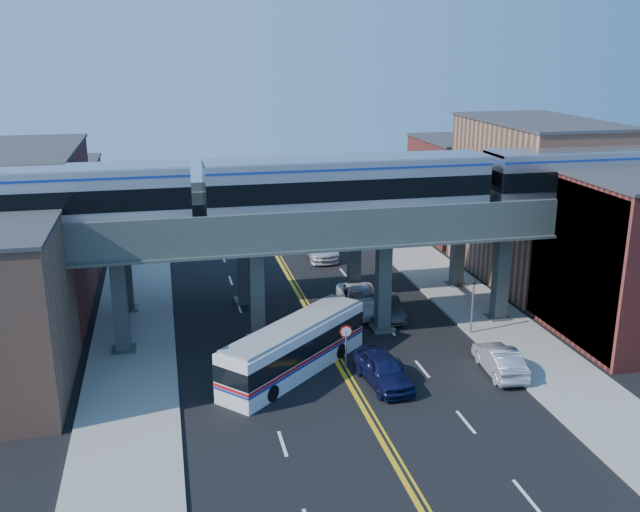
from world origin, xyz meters
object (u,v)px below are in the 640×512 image
object	(u,v)px
traffic_signal	(473,300)
car_parked_curb	(500,360)
transit_train	(348,186)
car_lane_b	(388,307)
car_lane_c	(359,299)
car_lane_d	(320,247)
transit_bus	(294,348)
car_lane_a	(383,370)
stop_sign	(346,340)

from	to	relation	value
traffic_signal	car_parked_curb	world-z (taller)	traffic_signal
transit_train	car_lane_b	bearing A→B (deg)	30.52
car_lane_c	car_lane_d	bearing A→B (deg)	96.35
transit_bus	car_parked_curb	xyz separation A→B (m)	(11.08, -2.60, -0.64)
traffic_signal	car_lane_d	world-z (taller)	traffic_signal
transit_train	traffic_signal	bearing A→B (deg)	-14.76
car_lane_a	car_lane_c	bearing A→B (deg)	74.97
car_lane_d	transit_train	bearing A→B (deg)	-94.83
traffic_signal	car_lane_a	size ratio (longest dim) A/B	0.84
traffic_signal	car_lane_a	xyz separation A→B (m)	(-7.40, -5.24, -1.47)
traffic_signal	car_lane_a	world-z (taller)	traffic_signal
car_parked_curb	transit_bus	bearing A→B (deg)	-8.43
transit_train	car_lane_c	distance (m)	9.60
transit_train	car_parked_curb	distance (m)	13.32
stop_sign	car_lane_c	bearing A→B (deg)	69.74
traffic_signal	car_parked_curb	size ratio (longest dim) A/B	0.87
traffic_signal	car_lane_c	size ratio (longest dim) A/B	0.71
car_lane_b	car_lane_c	bearing A→B (deg)	134.28
transit_bus	car_lane_a	xyz separation A→B (m)	(4.38, -2.48, -0.57)
car_lane_b	car_lane_d	xyz separation A→B (m)	(-1.36, 14.65, 0.15)
car_lane_b	car_parked_curb	xyz separation A→B (m)	(3.50, -9.36, 0.06)
transit_train	car_parked_curb	xyz separation A→B (m)	(6.89, -7.36, -8.70)
car_lane_b	car_lane_c	world-z (taller)	car_lane_c
transit_bus	car_lane_b	size ratio (longest dim) A/B	2.17
car_lane_c	car_parked_curb	world-z (taller)	car_lane_c
traffic_signal	car_lane_a	bearing A→B (deg)	-144.72
transit_train	car_lane_c	world-z (taller)	transit_train
car_lane_d	transit_bus	bearing A→B (deg)	-104.10
stop_sign	traffic_signal	xyz separation A→B (m)	(8.90, 3.00, 0.54)
traffic_signal	car_parked_curb	distance (m)	5.62
car_lane_b	stop_sign	bearing A→B (deg)	-121.34
stop_sign	car_lane_c	distance (m)	9.30
transit_bus	stop_sign	bearing A→B (deg)	-47.47
traffic_signal	car_lane_c	bearing A→B (deg)	135.10
car_parked_curb	car_lane_d	bearing A→B (deg)	-73.76
car_lane_a	car_lane_d	size ratio (longest dim) A/B	0.82
car_lane_d	car_parked_curb	world-z (taller)	car_lane_d
transit_bus	car_lane_b	xyz separation A→B (m)	(7.58, 6.76, -0.69)
transit_bus	traffic_signal	bearing A→B (deg)	-29.49
car_parked_curb	stop_sign	bearing A→B (deg)	-11.27
car_lane_b	traffic_signal	bearing A→B (deg)	-41.04
traffic_signal	stop_sign	bearing A→B (deg)	-161.37
transit_train	car_lane_a	world-z (taller)	transit_train
stop_sign	car_lane_a	xyz separation A→B (m)	(1.50, -2.24, -0.93)
car_lane_c	car_lane_d	distance (m)	12.97
transit_train	car_lane_d	size ratio (longest dim) A/B	8.78
transit_train	traffic_signal	world-z (taller)	transit_train
stop_sign	traffic_signal	distance (m)	9.41
stop_sign	car_lane_b	world-z (taller)	stop_sign
car_lane_c	car_parked_curb	size ratio (longest dim) A/B	1.24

